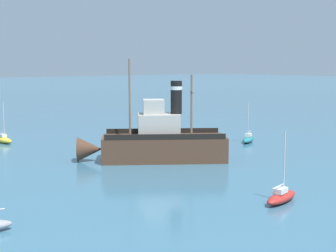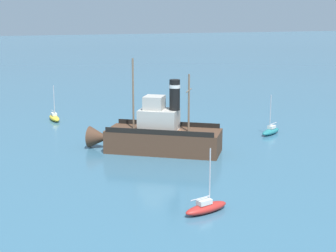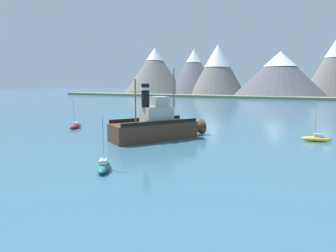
{
  "view_description": "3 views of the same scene",
  "coord_description": "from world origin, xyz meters",
  "px_view_note": "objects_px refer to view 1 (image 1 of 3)",
  "views": [
    {
      "loc": [
        -39.58,
        31.06,
        9.49
      ],
      "look_at": [
        1.02,
        -1.07,
        3.15
      ],
      "focal_mm": 55.0,
      "sensor_mm": 36.0,
      "label": 1
    },
    {
      "loc": [
        -49.95,
        19.34,
        14.53
      ],
      "look_at": [
        -1.57,
        0.5,
        3.08
      ],
      "focal_mm": 55.0,
      "sensor_mm": 36.0,
      "label": 2
    },
    {
      "loc": [
        19.2,
        -36.03,
        8.04
      ],
      "look_at": [
        0.6,
        3.23,
        1.62
      ],
      "focal_mm": 32.0,
      "sensor_mm": 36.0,
      "label": 3
    }
  ],
  "objects_px": {
    "sailboat_teal": "(248,139)",
    "old_tugboat": "(158,142)",
    "sailboat_red": "(281,196)",
    "sailboat_yellow": "(3,139)"
  },
  "relations": [
    {
      "from": "sailboat_teal",
      "to": "sailboat_yellow",
      "type": "height_order",
      "value": "same"
    },
    {
      "from": "sailboat_red",
      "to": "sailboat_teal",
      "type": "bearing_deg",
      "value": -42.39
    },
    {
      "from": "old_tugboat",
      "to": "sailboat_yellow",
      "type": "xyz_separation_m",
      "value": [
        20.42,
        7.72,
        -1.4
      ]
    },
    {
      "from": "sailboat_yellow",
      "to": "sailboat_red",
      "type": "xyz_separation_m",
      "value": [
        -37.87,
        -5.1,
        0.0
      ]
    },
    {
      "from": "old_tugboat",
      "to": "sailboat_red",
      "type": "relative_size",
      "value": 2.81
    },
    {
      "from": "old_tugboat",
      "to": "sailboat_red",
      "type": "height_order",
      "value": "old_tugboat"
    },
    {
      "from": "old_tugboat",
      "to": "sailboat_yellow",
      "type": "distance_m",
      "value": 21.87
    },
    {
      "from": "sailboat_teal",
      "to": "sailboat_red",
      "type": "height_order",
      "value": "same"
    },
    {
      "from": "sailboat_teal",
      "to": "old_tugboat",
      "type": "bearing_deg",
      "value": 99.14
    },
    {
      "from": "sailboat_yellow",
      "to": "sailboat_red",
      "type": "relative_size",
      "value": 1.0
    }
  ]
}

